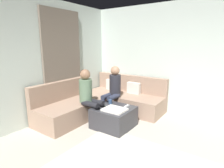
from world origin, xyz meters
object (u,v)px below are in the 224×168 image
at_px(ottoman, 114,117).
at_px(person_on_couch_back, 113,89).
at_px(coffee_mug, 110,102).
at_px(sectional_couch, 103,102).
at_px(game_remote, 127,106).
at_px(person_on_couch_side, 89,95).

distance_m(ottoman, person_on_couch_back, 0.85).
bearing_deg(coffee_mug, person_on_couch_back, 116.89).
xyz_separation_m(sectional_couch, ottoman, (0.69, -0.53, -0.07)).
xyz_separation_m(game_remote, person_on_couch_side, (-0.72, -0.37, 0.23)).
relative_size(coffee_mug, game_remote, 0.63).
bearing_deg(sectional_couch, person_on_couch_back, 11.63).
relative_size(sectional_couch, game_remote, 17.00).
distance_m(sectional_couch, coffee_mug, 0.61).
relative_size(game_remote, person_on_couch_back, 0.12).
height_order(sectional_couch, coffee_mug, sectional_couch).
bearing_deg(sectional_couch, coffee_mug, -36.31).
relative_size(coffee_mug, person_on_couch_back, 0.08).
relative_size(person_on_couch_back, person_on_couch_side, 1.00).
xyz_separation_m(ottoman, game_remote, (0.18, 0.22, 0.22)).
bearing_deg(ottoman, game_remote, 50.71).
xyz_separation_m(game_remote, person_on_couch_back, (-0.60, 0.36, 0.23)).
bearing_deg(ottoman, sectional_couch, 142.71).
distance_m(sectional_couch, person_on_couch_back, 0.47).
xyz_separation_m(sectional_couch, game_remote, (0.87, -0.31, 0.15)).
distance_m(sectional_couch, person_on_couch_side, 0.79).
height_order(coffee_mug, game_remote, coffee_mug).
bearing_deg(sectional_couch, ottoman, -37.29).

